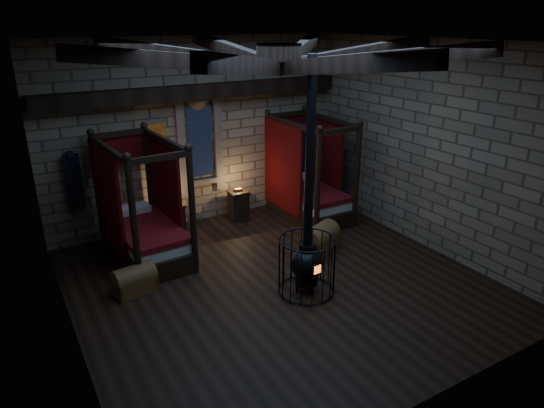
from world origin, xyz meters
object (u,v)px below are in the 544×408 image
bed_left (144,229)px  bed_right (307,191)px  trunk_right (320,239)px  trunk_left (134,280)px  stove (307,260)px

bed_left → bed_right: size_ratio=1.01×
bed_right → trunk_right: bearing=-116.8°
trunk_left → trunk_right: 3.77m
stove → bed_right: bearing=48.1°
bed_right → stove: stove is taller
bed_left → trunk_left: 1.46m
trunk_left → stove: size_ratio=0.19×
trunk_left → stove: 3.05m
trunk_right → stove: bearing=-157.3°
bed_right → trunk_right: 2.10m
bed_right → bed_left: bearing=-176.9°
bed_left → stove: 3.46m
bed_left → trunk_left: (-0.59, -1.28, -0.36)m
bed_left → stove: size_ratio=0.59×
bed_left → trunk_right: 3.57m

